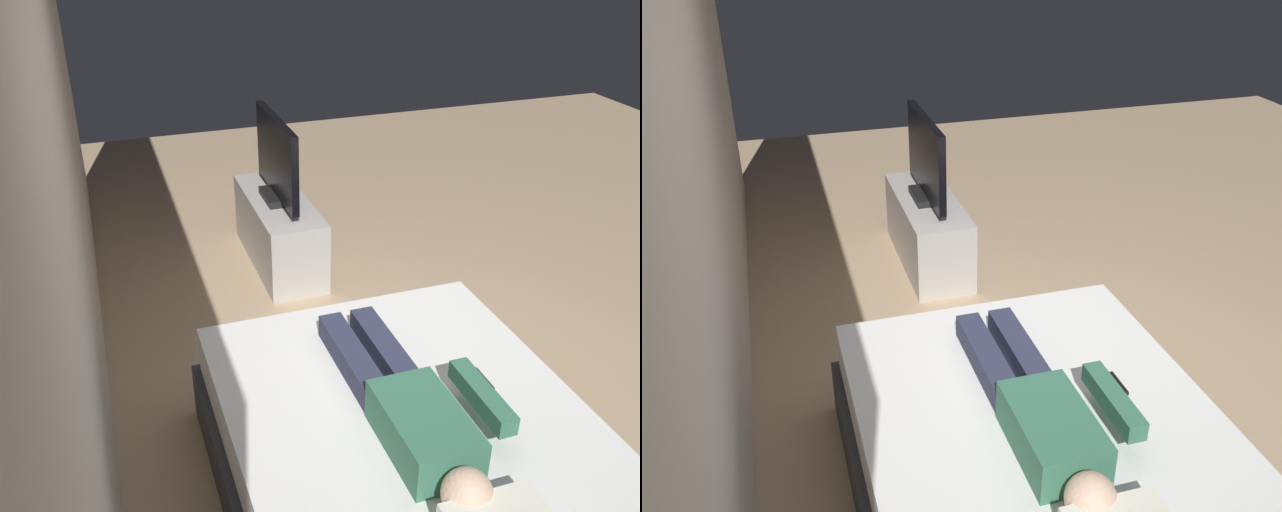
% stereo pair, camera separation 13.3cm
% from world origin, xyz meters
% --- Properties ---
extents(ground_plane, '(10.00, 10.00, 0.00)m').
position_xyz_m(ground_plane, '(0.00, 0.00, 0.00)').
color(ground_plane, tan).
extents(back_wall, '(6.40, 0.10, 2.80)m').
position_xyz_m(back_wall, '(0.40, 1.63, 1.40)').
color(back_wall, beige).
rests_on(back_wall, ground).
extents(bed, '(2.04, 1.52, 0.54)m').
position_xyz_m(bed, '(-0.70, 0.40, 0.26)').
color(bed, '#333338').
rests_on(bed, ground).
extents(person, '(1.26, 0.46, 0.18)m').
position_xyz_m(person, '(-0.68, 0.43, 0.62)').
color(person, '#387056').
rests_on(person, bed).
extents(remote, '(0.15, 0.04, 0.02)m').
position_xyz_m(remote, '(-0.52, 0.02, 0.55)').
color(remote, black).
rests_on(remote, bed).
extents(tv_stand, '(1.10, 0.40, 0.50)m').
position_xyz_m(tv_stand, '(1.77, 0.30, 0.25)').
color(tv_stand, '#B7B2AD').
rests_on(tv_stand, ground).
extents(tv, '(0.88, 0.20, 0.59)m').
position_xyz_m(tv, '(1.77, 0.30, 0.78)').
color(tv, black).
rests_on(tv, tv_stand).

